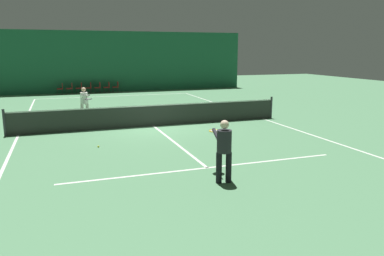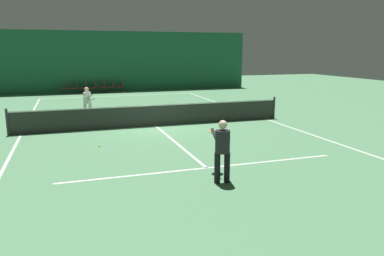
{
  "view_description": "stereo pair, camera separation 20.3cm",
  "coord_description": "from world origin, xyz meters",
  "px_view_note": "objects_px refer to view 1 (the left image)",
  "views": [
    {
      "loc": [
        -3.83,
        -15.9,
        3.28
      ],
      "look_at": [
        -0.02,
        -5.16,
        0.92
      ],
      "focal_mm": 35.0,
      "sensor_mm": 36.0,
      "label": 1
    },
    {
      "loc": [
        -3.64,
        -15.96,
        3.28
      ],
      "look_at": [
        -0.02,
        -5.16,
        0.92
      ],
      "focal_mm": 35.0,
      "sensor_mm": 36.0,
      "label": 2
    }
  ],
  "objects_px": {
    "courtside_chair_3": "(89,87)",
    "courtside_chair_1": "(70,88)",
    "tennis_net": "(153,115)",
    "courtside_chair_4": "(98,87)",
    "player_near": "(224,146)",
    "courtside_chair_6": "(116,86)",
    "player_far": "(84,101)",
    "courtside_chair_5": "(107,86)",
    "courtside_chair_0": "(61,88)",
    "tennis_ball": "(98,147)",
    "courtside_chair_2": "(80,87)"
  },
  "relations": [
    {
      "from": "courtside_chair_1",
      "to": "courtside_chair_2",
      "type": "bearing_deg",
      "value": 90.0
    },
    {
      "from": "courtside_chair_3",
      "to": "courtside_chair_4",
      "type": "bearing_deg",
      "value": 90.0
    },
    {
      "from": "courtside_chair_3",
      "to": "tennis_ball",
      "type": "xyz_separation_m",
      "value": [
        -1.07,
        -17.55,
        -0.45
      ]
    },
    {
      "from": "courtside_chair_0",
      "to": "courtside_chair_3",
      "type": "bearing_deg",
      "value": 90.0
    },
    {
      "from": "player_near",
      "to": "courtside_chair_3",
      "type": "distance_m",
      "value": 22.22
    },
    {
      "from": "courtside_chair_4",
      "to": "courtside_chair_2",
      "type": "bearing_deg",
      "value": -90.0
    },
    {
      "from": "courtside_chair_1",
      "to": "courtside_chair_3",
      "type": "xyz_separation_m",
      "value": [
        1.41,
        0.0,
        0.0
      ]
    },
    {
      "from": "courtside_chair_4",
      "to": "tennis_ball",
      "type": "distance_m",
      "value": 17.65
    },
    {
      "from": "courtside_chair_0",
      "to": "courtside_chair_1",
      "type": "relative_size",
      "value": 1.0
    },
    {
      "from": "player_near",
      "to": "courtside_chair_1",
      "type": "xyz_separation_m",
      "value": [
        -2.99,
        22.16,
        -0.45
      ]
    },
    {
      "from": "player_far",
      "to": "tennis_ball",
      "type": "relative_size",
      "value": 23.58
    },
    {
      "from": "courtside_chair_0",
      "to": "tennis_ball",
      "type": "height_order",
      "value": "courtside_chair_0"
    },
    {
      "from": "player_far",
      "to": "courtside_chair_3",
      "type": "distance_m",
      "value": 11.85
    },
    {
      "from": "courtside_chair_3",
      "to": "tennis_net",
      "type": "bearing_deg",
      "value": 6.38
    },
    {
      "from": "courtside_chair_1",
      "to": "tennis_ball",
      "type": "height_order",
      "value": "courtside_chair_1"
    },
    {
      "from": "courtside_chair_4",
      "to": "tennis_ball",
      "type": "bearing_deg",
      "value": -5.78
    },
    {
      "from": "courtside_chair_6",
      "to": "tennis_ball",
      "type": "bearing_deg",
      "value": -10.29
    },
    {
      "from": "player_far",
      "to": "courtside_chair_1",
      "type": "xyz_separation_m",
      "value": [
        -0.3,
        11.79,
        -0.42
      ]
    },
    {
      "from": "tennis_net",
      "to": "courtside_chair_5",
      "type": "xyz_separation_m",
      "value": [
        -0.22,
        14.55,
        -0.03
      ]
    },
    {
      "from": "player_near",
      "to": "courtside_chair_0",
      "type": "distance_m",
      "value": 22.47
    },
    {
      "from": "player_near",
      "to": "tennis_ball",
      "type": "height_order",
      "value": "player_near"
    },
    {
      "from": "courtside_chair_1",
      "to": "tennis_ball",
      "type": "xyz_separation_m",
      "value": [
        0.34,
        -17.55,
        -0.45
      ]
    },
    {
      "from": "courtside_chair_0",
      "to": "courtside_chair_1",
      "type": "bearing_deg",
      "value": 90.0
    },
    {
      "from": "courtside_chair_4",
      "to": "player_near",
      "type": "bearing_deg",
      "value": 2.25
    },
    {
      "from": "courtside_chair_6",
      "to": "courtside_chair_2",
      "type": "bearing_deg",
      "value": -90.0
    },
    {
      "from": "tennis_net",
      "to": "courtside_chair_1",
      "type": "bearing_deg",
      "value": 101.79
    },
    {
      "from": "tennis_net",
      "to": "courtside_chair_3",
      "type": "bearing_deg",
      "value": 96.38
    },
    {
      "from": "courtside_chair_0",
      "to": "courtside_chair_2",
      "type": "xyz_separation_m",
      "value": [
        1.41,
        0.0,
        0.0
      ]
    },
    {
      "from": "courtside_chair_3",
      "to": "player_near",
      "type": "bearing_deg",
      "value": 4.07
    },
    {
      "from": "courtside_chair_0",
      "to": "tennis_net",
      "type": "bearing_deg",
      "value": 14.42
    },
    {
      "from": "courtside_chair_1",
      "to": "courtside_chair_5",
      "type": "xyz_separation_m",
      "value": [
        2.82,
        0.0,
        0.0
      ]
    },
    {
      "from": "courtside_chair_2",
      "to": "courtside_chair_0",
      "type": "bearing_deg",
      "value": -90.0
    },
    {
      "from": "player_far",
      "to": "courtside_chair_5",
      "type": "xyz_separation_m",
      "value": [
        2.52,
        11.79,
        -0.42
      ]
    },
    {
      "from": "player_near",
      "to": "courtside_chair_5",
      "type": "bearing_deg",
      "value": 9.54
    },
    {
      "from": "courtside_chair_1",
      "to": "courtside_chair_3",
      "type": "relative_size",
      "value": 1.0
    },
    {
      "from": "tennis_net",
      "to": "courtside_chair_6",
      "type": "xyz_separation_m",
      "value": [
        0.49,
        14.55,
        -0.03
      ]
    },
    {
      "from": "player_far",
      "to": "courtside_chair_3",
      "type": "relative_size",
      "value": 1.85
    },
    {
      "from": "player_far",
      "to": "courtside_chair_0",
      "type": "distance_m",
      "value": 11.84
    },
    {
      "from": "player_far",
      "to": "courtside_chair_3",
      "type": "bearing_deg",
      "value": 166.76
    },
    {
      "from": "courtside_chair_0",
      "to": "tennis_ball",
      "type": "relative_size",
      "value": 12.73
    },
    {
      "from": "tennis_ball",
      "to": "tennis_net",
      "type": "bearing_deg",
      "value": 48.04
    },
    {
      "from": "player_near",
      "to": "courtside_chair_6",
      "type": "bearing_deg",
      "value": 7.72
    },
    {
      "from": "courtside_chair_0",
      "to": "courtside_chair_5",
      "type": "bearing_deg",
      "value": 90.0
    },
    {
      "from": "tennis_net",
      "to": "courtside_chair_4",
      "type": "bearing_deg",
      "value": 93.63
    },
    {
      "from": "player_far",
      "to": "courtside_chair_5",
      "type": "height_order",
      "value": "player_far"
    },
    {
      "from": "courtside_chair_1",
      "to": "courtside_chair_3",
      "type": "bearing_deg",
      "value": 90.0
    },
    {
      "from": "courtside_chair_4",
      "to": "tennis_net",
      "type": "bearing_deg",
      "value": 3.63
    },
    {
      "from": "courtside_chair_0",
      "to": "courtside_chair_1",
      "type": "xyz_separation_m",
      "value": [
        0.7,
        0.0,
        0.0
      ]
    },
    {
      "from": "courtside_chair_3",
      "to": "courtside_chair_1",
      "type": "bearing_deg",
      "value": -90.0
    },
    {
      "from": "courtside_chair_1",
      "to": "courtside_chair_5",
      "type": "distance_m",
      "value": 2.82
    }
  ]
}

